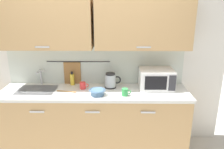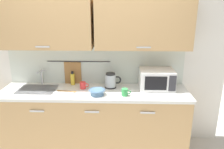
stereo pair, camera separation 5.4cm
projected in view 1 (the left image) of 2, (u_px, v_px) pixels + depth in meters
name	position (u px, v px, depth m)	size (l,w,h in m)	color
counter_unit	(94.00, 120.00, 3.17)	(2.53, 0.64, 0.90)	tan
back_wall_assembly	(95.00, 42.00, 3.06)	(3.70, 0.41, 2.50)	silver
sink_faucet	(40.00, 75.00, 3.21)	(0.09, 0.17, 0.22)	#B2B5BA
microwave	(156.00, 79.00, 3.08)	(0.46, 0.35, 0.27)	white
electric_kettle	(111.00, 81.00, 3.11)	(0.23, 0.16, 0.21)	black
dish_soap_bottle	(72.00, 79.00, 3.22)	(0.06, 0.06, 0.20)	yellow
mug_near_sink	(83.00, 86.00, 3.08)	(0.12, 0.08, 0.09)	red
mixing_bowl	(97.00, 92.00, 2.87)	(0.21, 0.21, 0.08)	#4C7093
mug_by_kettle	(125.00, 92.00, 2.86)	(0.12, 0.08, 0.09)	green
wooden_spoon	(69.00, 92.00, 2.99)	(0.28, 0.08, 0.01)	#9E7042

